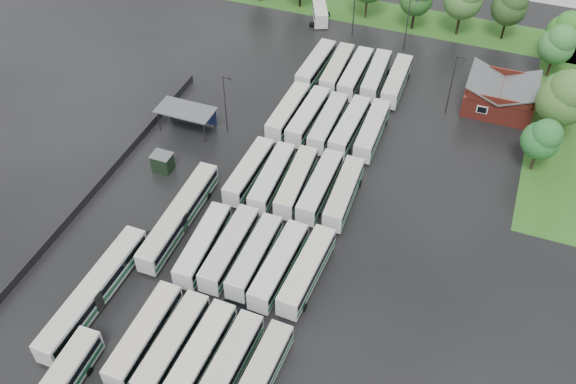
% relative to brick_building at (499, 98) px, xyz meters
% --- Properties ---
extents(ground, '(160.00, 160.00, 0.00)m').
position_rel_brick_building_xyz_m(ground, '(-24.00, -42.77, -1.87)').
color(ground, black).
rests_on(ground, ground).
extents(brick_building, '(10.07, 8.60, 5.39)m').
position_rel_brick_building_xyz_m(brick_building, '(0.00, 0.00, 0.00)').
color(brick_building, maroon).
rests_on(brick_building, ground).
extents(wash_shed, '(8.20, 4.20, 3.58)m').
position_rel_brick_building_xyz_m(wash_shed, '(-41.20, -20.74, 1.12)').
color(wash_shed, '#2D2D30').
rests_on(wash_shed, ground).
extents(utility_hut, '(2.70, 2.20, 2.62)m').
position_rel_brick_building_xyz_m(utility_hut, '(-40.20, -30.17, -0.55)').
color(utility_hut, black).
rests_on(utility_hut, ground).
extents(grass_strip_north, '(80.00, 10.00, 0.01)m').
position_rel_brick_building_xyz_m(grass_strip_north, '(-22.00, 22.03, -1.86)').
color(grass_strip_north, '#295C18').
rests_on(grass_strip_north, ground).
extents(grass_strip_east, '(10.00, 50.00, 0.01)m').
position_rel_brick_building_xyz_m(grass_strip_east, '(10.00, 0.03, -1.86)').
color(grass_strip_east, '#295C18').
rests_on(grass_strip_east, ground).
extents(west_fence, '(0.10, 50.00, 1.20)m').
position_rel_brick_building_xyz_m(west_fence, '(-46.20, -34.77, -1.27)').
color(west_fence, '#2D2D30').
rests_on(west_fence, ground).
extents(bus_r1c0, '(2.54, 11.88, 3.31)m').
position_rel_brick_building_xyz_m(bus_r1c0, '(-28.43, -55.10, -0.05)').
color(bus_r1c0, silver).
rests_on(bus_r1c0, ground).
extents(bus_r1c1, '(2.69, 11.78, 3.27)m').
position_rel_brick_building_xyz_m(bus_r1c1, '(-25.21, -55.07, -0.07)').
color(bus_r1c1, silver).
rests_on(bus_r1c1, ground).
extents(bus_r1c2, '(2.80, 11.99, 3.32)m').
position_rel_brick_building_xyz_m(bus_r1c2, '(-22.08, -55.28, -0.04)').
color(bus_r1c2, silver).
rests_on(bus_r1c2, ground).
extents(bus_r1c3, '(2.84, 11.98, 3.32)m').
position_rel_brick_building_xyz_m(bus_r1c3, '(-18.93, -55.50, -0.04)').
color(bus_r1c3, silver).
rests_on(bus_r1c3, ground).
extents(bus_r1c4, '(2.75, 11.49, 3.18)m').
position_rel_brick_building_xyz_m(bus_r1c4, '(-15.60, -55.22, -0.12)').
color(bus_r1c4, silver).
rests_on(bus_r1c4, ground).
extents(bus_r2c0, '(2.99, 11.65, 3.21)m').
position_rel_brick_building_xyz_m(bus_r2c0, '(-28.32, -41.86, -0.10)').
color(bus_r2c0, silver).
rests_on(bus_r2c0, ground).
extents(bus_r2c1, '(2.57, 11.86, 3.30)m').
position_rel_brick_building_xyz_m(bus_r2c1, '(-25.18, -41.30, -0.05)').
color(bus_r2c1, silver).
rests_on(bus_r2c1, ground).
extents(bus_r2c2, '(2.44, 11.43, 3.18)m').
position_rel_brick_building_xyz_m(bus_r2c2, '(-22.06, -41.32, -0.12)').
color(bus_r2c2, silver).
rests_on(bus_r2c2, ground).
extents(bus_r2c3, '(2.88, 11.91, 3.30)m').
position_rel_brick_building_xyz_m(bus_r2c3, '(-18.94, -41.65, -0.05)').
color(bus_r2c3, silver).
rests_on(bus_r2c3, ground).
extents(bus_r2c4, '(2.99, 11.97, 3.31)m').
position_rel_brick_building_xyz_m(bus_r2c4, '(-15.74, -41.26, -0.05)').
color(bus_r2c4, silver).
rests_on(bus_r2c4, ground).
extents(bus_r3c0, '(2.62, 11.43, 3.17)m').
position_rel_brick_building_xyz_m(bus_r3c0, '(-28.44, -28.12, -0.12)').
color(bus_r3c0, silver).
rests_on(bus_r3c0, ground).
extents(bus_r3c1, '(2.87, 11.73, 3.24)m').
position_rel_brick_building_xyz_m(bus_r3c1, '(-25.14, -28.30, -0.08)').
color(bus_r3c1, silver).
rests_on(bus_r3c1, ground).
extents(bus_r3c2, '(3.03, 11.68, 3.22)m').
position_rel_brick_building_xyz_m(bus_r3c2, '(-21.95, -27.89, -0.10)').
color(bus_r3c2, silver).
rests_on(bus_r3c2, ground).
extents(bus_r3c3, '(2.56, 11.83, 3.29)m').
position_rel_brick_building_xyz_m(bus_r3c3, '(-18.81, -27.65, -0.06)').
color(bus_r3c3, silver).
rests_on(bus_r3c3, ground).
extents(bus_r3c4, '(2.86, 11.62, 3.21)m').
position_rel_brick_building_xyz_m(bus_r3c4, '(-15.62, -27.67, -0.10)').
color(bus_r3c4, silver).
rests_on(bus_r3c4, ground).
extents(bus_r4c0, '(2.68, 11.77, 3.27)m').
position_rel_brick_building_xyz_m(bus_r4c0, '(-28.29, -14.16, -0.07)').
color(bus_r4c0, silver).
rests_on(bus_r4c0, ground).
extents(bus_r4c1, '(2.82, 11.87, 3.29)m').
position_rel_brick_building_xyz_m(bus_r4c1, '(-25.20, -14.23, -0.06)').
color(bus_r4c1, silver).
rests_on(bus_r4c1, ground).
extents(bus_r4c2, '(2.56, 11.71, 3.26)m').
position_rel_brick_building_xyz_m(bus_r4c2, '(-22.03, -14.66, -0.07)').
color(bus_r4c2, silver).
rests_on(bus_r4c2, ground).
extents(bus_r4c3, '(2.82, 11.91, 3.30)m').
position_rel_brick_building_xyz_m(bus_r4c3, '(-18.89, -14.41, -0.05)').
color(bus_r4c3, silver).
rests_on(bus_r4c3, ground).
extents(bus_r4c4, '(2.71, 11.73, 3.25)m').
position_rel_brick_building_xyz_m(bus_r4c4, '(-15.71, -14.03, -0.08)').
color(bus_r4c4, silver).
rests_on(bus_r4c4, ground).
extents(bus_r5c0, '(2.91, 11.96, 3.31)m').
position_rel_brick_building_xyz_m(bus_r5c0, '(-28.57, -1.00, -0.05)').
color(bus_r5c0, silver).
rests_on(bus_r5c0, ground).
extents(bus_r5c1, '(2.78, 11.74, 3.25)m').
position_rel_brick_building_xyz_m(bus_r5c1, '(-25.06, -0.84, -0.08)').
color(bus_r5c1, silver).
rests_on(bus_r5c1, ground).
extents(bus_r5c2, '(2.56, 11.88, 3.30)m').
position_rel_brick_building_xyz_m(bus_r5c2, '(-21.98, -1.11, -0.05)').
color(bus_r5c2, silver).
rests_on(bus_r5c2, ground).
extents(bus_r5c3, '(2.93, 11.64, 3.22)m').
position_rel_brick_building_xyz_m(bus_r5c3, '(-18.83, -0.47, -0.10)').
color(bus_r5c3, silver).
rests_on(bus_r5c3, ground).
extents(bus_r5c4, '(2.71, 11.68, 3.24)m').
position_rel_brick_building_xyz_m(bus_r5c4, '(-15.46, -0.77, -0.09)').
color(bus_r5c4, silver).
rests_on(bus_r5c4, ground).
extents(artic_bus_west_b, '(2.66, 17.19, 3.18)m').
position_rel_brick_building_xyz_m(artic_bus_west_b, '(-33.13, -38.62, -0.10)').
color(artic_bus_west_b, silver).
rests_on(artic_bus_west_b, ground).
extents(artic_bus_west_c, '(2.88, 17.78, 3.29)m').
position_rel_brick_building_xyz_m(artic_bus_west_c, '(-36.27, -52.26, -0.04)').
color(artic_bus_west_c, silver).
rests_on(artic_bus_west_c, ground).
extents(minibus, '(4.67, 6.74, 2.77)m').
position_rel_brick_building_xyz_m(minibus, '(-33.53, 15.66, -0.33)').
color(minibus, silver).
rests_on(minibus, ground).
extents(tree_north_5, '(5.98, 5.98, 9.91)m').
position_rel_brick_building_xyz_m(tree_north_5, '(-1.88, 21.08, 4.51)').
color(tree_north_5, black).
rests_on(tree_north_5, ground).
extents(tree_east_0, '(5.03, 5.03, 8.34)m').
position_rel_brick_building_xyz_m(tree_east_0, '(6.31, -12.47, 3.49)').
color(tree_east_0, '#39291F').
rests_on(tree_east_0, ground).
extents(tree_east_1, '(7.01, 7.01, 11.60)m').
position_rel_brick_building_xyz_m(tree_east_1, '(8.10, -5.14, 5.60)').
color(tree_east_1, black).
rests_on(tree_east_1, ground).
extents(tree_east_2, '(4.77, 4.74, 7.85)m').
position_rel_brick_building_xyz_m(tree_east_2, '(7.88, 1.14, 3.18)').
color(tree_east_2, black).
rests_on(tree_east_2, ground).
extents(tree_east_3, '(5.60, 5.60, 9.27)m').
position_rel_brick_building_xyz_m(tree_east_3, '(6.48, 11.68, 4.10)').
color(tree_east_3, '#3C261B').
rests_on(tree_east_3, ground).
extents(tree_east_4, '(5.62, 5.62, 9.30)m').
position_rel_brick_building_xyz_m(tree_east_4, '(7.33, 16.46, 4.12)').
color(tree_east_4, black).
rests_on(tree_east_4, ground).
extents(lamp_post_ne, '(1.51, 0.29, 9.82)m').
position_rel_brick_building_xyz_m(lamp_post_ne, '(-6.91, -3.76, 3.83)').
color(lamp_post_ne, '#2D2D30').
rests_on(lamp_post_ne, ground).
extents(lamp_post_nw, '(1.43, 0.28, 9.27)m').
position_rel_brick_building_xyz_m(lamp_post_nw, '(-35.62, -19.35, 3.52)').
color(lamp_post_nw, '#2D2D30').
rests_on(lamp_post_nw, ground).
extents(lamp_post_back_w, '(1.61, 0.31, 10.44)m').
position_rel_brick_building_xyz_m(lamp_post_back_w, '(-26.51, 13.04, 4.20)').
color(lamp_post_back_w, '#2D2D30').
rests_on(lamp_post_back_w, ground).
extents(lamp_post_back_e, '(1.44, 0.28, 9.35)m').
position_rel_brick_building_xyz_m(lamp_post_back_e, '(-16.95, 11.45, 3.56)').
color(lamp_post_back_e, '#2D2D30').
rests_on(lamp_post_back_e, ground).
extents(puddle_2, '(4.98, 4.98, 0.01)m').
position_rel_brick_building_xyz_m(puddle_2, '(-34.67, -42.58, -1.86)').
color(puddle_2, black).
rests_on(puddle_2, ground).
extents(puddle_3, '(3.81, 3.81, 0.01)m').
position_rel_brick_building_xyz_m(puddle_3, '(-21.56, -47.64, -1.86)').
color(puddle_3, black).
rests_on(puddle_3, ground).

